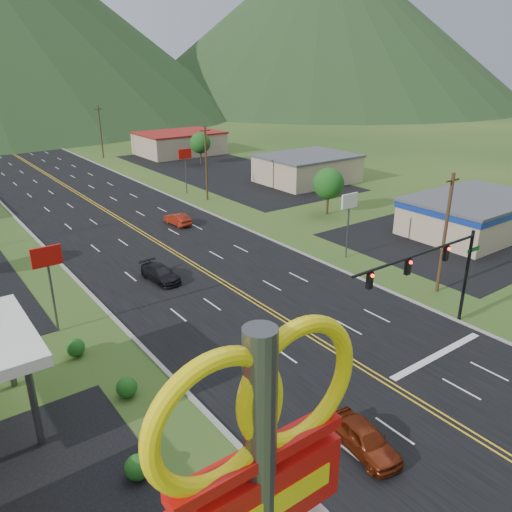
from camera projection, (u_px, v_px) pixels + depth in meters
traffic_signal at (435, 266)px, 32.94m from camera, size 13.10×0.43×7.00m
building_east_near at (475, 213)px, 55.30m from camera, size 15.40×10.40×4.10m
building_east_mid at (307, 168)px, 78.95m from camera, size 14.40×11.40×4.30m
building_east_far at (179, 143)px, 102.98m from camera, size 16.40×12.40×4.50m
pole_sign_west_a at (48, 265)px, 33.75m from camera, size 2.00×0.18×6.40m
pole_sign_east_a at (349, 208)px, 47.15m from camera, size 2.00×0.18×6.40m
pole_sign_east_b at (185, 158)px, 71.17m from camera, size 2.00×0.18×6.40m
tree_east_a at (328, 184)px, 61.55m from camera, size 3.84×3.84×5.82m
tree_east_b at (200, 143)px, 92.27m from camera, size 3.84×3.84×5.82m
utility_pole_a at (445, 233)px, 39.90m from camera, size 1.60×0.28×10.00m
utility_pole_b at (206, 163)px, 67.66m from camera, size 1.60×0.28×10.00m
utility_pole_c at (101, 132)px, 97.68m from camera, size 1.60×0.28×10.00m
utility_pole_d at (45, 115)px, 127.70m from camera, size 1.60×0.28×10.00m
mountain_ne at (322, 21)px, 221.92m from camera, size 180.00×180.00×70.00m
car_red_near at (364, 439)px, 24.35m from camera, size 2.29×4.46×1.45m
car_dark_mid at (160, 274)px, 43.49m from camera, size 2.31×4.75×1.33m
car_red_far at (177, 219)px, 58.45m from camera, size 1.80×4.21×1.35m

